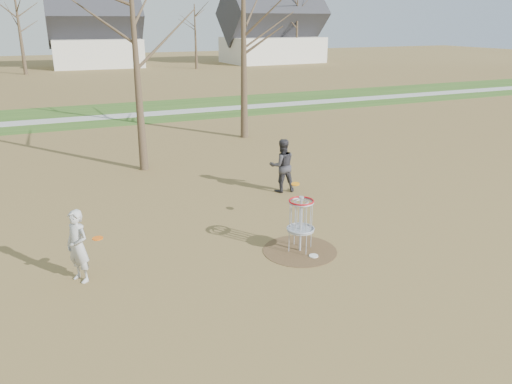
# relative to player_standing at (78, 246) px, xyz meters

# --- Properties ---
(ground) EXTENTS (160.00, 160.00, 0.00)m
(ground) POSITION_rel_player_standing_xyz_m (4.97, -0.61, -0.80)
(ground) COLOR brown
(ground) RESTS_ON ground
(green_band) EXTENTS (160.00, 8.00, 0.01)m
(green_band) POSITION_rel_player_standing_xyz_m (4.97, 20.39, -0.79)
(green_band) COLOR #2D5119
(green_band) RESTS_ON ground
(footpath) EXTENTS (160.00, 1.50, 0.01)m
(footpath) POSITION_rel_player_standing_xyz_m (4.97, 19.39, -0.78)
(footpath) COLOR #9E9E99
(footpath) RESTS_ON green_band
(dirt_circle) EXTENTS (1.80, 1.80, 0.01)m
(dirt_circle) POSITION_rel_player_standing_xyz_m (4.97, -0.61, -0.79)
(dirt_circle) COLOR #47331E
(dirt_circle) RESTS_ON ground
(player_standing) EXTENTS (0.64, 0.69, 1.59)m
(player_standing) POSITION_rel_player_standing_xyz_m (0.00, 0.00, 0.00)
(player_standing) COLOR #B4B4B4
(player_standing) RESTS_ON ground
(player_throwing) EXTENTS (0.93, 0.77, 1.74)m
(player_throwing) POSITION_rel_player_standing_xyz_m (6.56, 3.56, 0.07)
(player_throwing) COLOR #313035
(player_throwing) RESTS_ON ground
(disc_grounded) EXTENTS (0.22, 0.22, 0.02)m
(disc_grounded) POSITION_rel_player_standing_xyz_m (5.12, -1.02, -0.78)
(disc_grounded) COLOR silver
(disc_grounded) RESTS_ON dirt_circle
(discs_in_play) EXTENTS (5.51, 1.46, 0.16)m
(discs_in_play) POSITION_rel_player_standing_xyz_m (3.16, 0.41, 0.27)
(discs_in_play) COLOR orange
(discs_in_play) RESTS_ON ground
(disc_golf_basket) EXTENTS (0.64, 0.64, 1.35)m
(disc_golf_basket) POSITION_rel_player_standing_xyz_m (4.97, -0.61, 0.12)
(disc_golf_basket) COLOR #9EA3AD
(disc_golf_basket) RESTS_ON ground
(bare_trees) EXTENTS (52.62, 44.98, 9.00)m
(bare_trees) POSITION_rel_player_standing_xyz_m (6.75, 35.17, 4.55)
(bare_trees) COLOR #382B1E
(bare_trees) RESTS_ON ground
(houses_row) EXTENTS (56.51, 10.01, 7.26)m
(houses_row) POSITION_rel_player_standing_xyz_m (9.29, 51.95, 2.73)
(houses_row) COLOR silver
(houses_row) RESTS_ON ground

